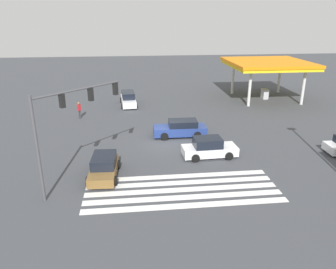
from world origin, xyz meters
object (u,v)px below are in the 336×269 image
Objects in this scene: car_4 at (104,167)px; traffic_signal_mast at (68,115)px; car_3 at (181,129)px; pedestrian at (79,109)px; car_2 at (128,99)px; car_1 at (209,148)px.

traffic_signal_mast is at bearing -52.43° from car_4.
pedestrian reaches higher than car_3.
pedestrian is at bearing 51.73° from traffic_signal_mast.
car_2 is at bearing -66.56° from car_3.
car_2 reaches higher than car_3.
car_1 is at bearing -1.14° from pedestrian.
car_2 is 2.73× the size of pedestrian.
car_2 is at bearing 108.58° from car_1.
traffic_signal_mast reaches higher than car_1.
car_1 is 0.89× the size of car_2.
car_2 reaches higher than car_4.
car_3 is at bearing 18.36° from car_2.
car_3 is 2.70× the size of pedestrian.
car_1 is 2.41× the size of pedestrian.
pedestrian is (-11.71, 11.63, 0.30)m from car_1.
traffic_signal_mast reaches higher than pedestrian.
traffic_signal_mast is 4.74m from car_4.
car_4 is 14.58m from pedestrian.
car_4 is at bearing -165.40° from car_1.
car_4 is (1.81, 1.25, -4.20)m from traffic_signal_mast.
pedestrian is at bearing -162.68° from car_4.
car_2 is 12.71m from car_3.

